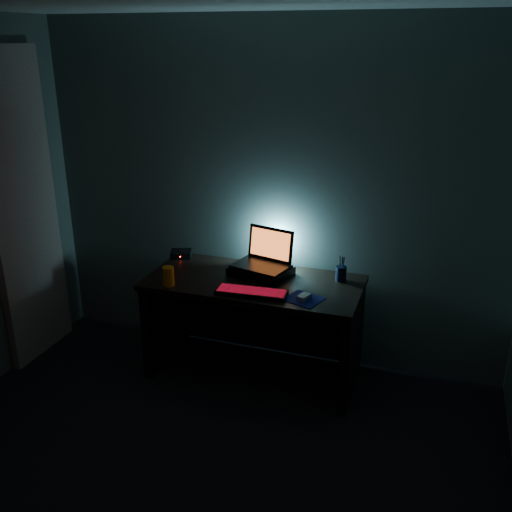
{
  "coord_description": "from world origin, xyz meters",
  "views": [
    {
      "loc": [
        1.18,
        -1.84,
        2.33
      ],
      "look_at": [
        0.03,
        1.57,
        0.95
      ],
      "focal_mm": 40.0,
      "sensor_mm": 36.0,
      "label": 1
    }
  ],
  "objects": [
    {
      "name": "room",
      "position": [
        0.0,
        0.0,
        1.25
      ],
      "size": [
        3.5,
        4.0,
        2.5
      ],
      "color": "black",
      "rests_on": "ground"
    },
    {
      "name": "desk",
      "position": [
        0.0,
        1.67,
        0.49
      ],
      "size": [
        1.5,
        0.7,
        0.75
      ],
      "color": "black",
      "rests_on": "ground"
    },
    {
      "name": "curtain",
      "position": [
        -1.71,
        1.42,
        1.15
      ],
      "size": [
        0.06,
        0.65,
        2.3
      ],
      "primitive_type": "cube",
      "color": "beige",
      "rests_on": "ground"
    },
    {
      "name": "riser",
      "position": [
        0.02,
        1.73,
        0.78
      ],
      "size": [
        0.46,
        0.39,
        0.06
      ],
      "primitive_type": "cube",
      "rotation": [
        0.0,
        0.0,
        -0.24
      ],
      "color": "black",
      "rests_on": "desk"
    },
    {
      "name": "laptop",
      "position": [
        0.03,
        1.78,
        0.87
      ],
      "size": [
        0.43,
        0.36,
        0.26
      ],
      "rotation": [
        0.0,
        0.0,
        -0.24
      ],
      "color": "black",
      "rests_on": "riser"
    },
    {
      "name": "keyboard",
      "position": [
        0.06,
        1.4,
        0.76
      ],
      "size": [
        0.48,
        0.19,
        0.03
      ],
      "rotation": [
        0.0,
        0.0,
        0.07
      ],
      "color": "black",
      "rests_on": "desk"
    },
    {
      "name": "mousepad",
      "position": [
        0.41,
        1.43,
        0.75
      ],
      "size": [
        0.27,
        0.26,
        0.0
      ],
      "primitive_type": "cube",
      "rotation": [
        0.0,
        0.0,
        -0.32
      ],
      "color": "navy",
      "rests_on": "desk"
    },
    {
      "name": "mouse",
      "position": [
        0.41,
        1.43,
        0.77
      ],
      "size": [
        0.08,
        0.11,
        0.03
      ],
      "primitive_type": "cube",
      "rotation": [
        0.0,
        0.0,
        -0.32
      ],
      "color": "gray",
      "rests_on": "mousepad"
    },
    {
      "name": "pen_cup",
      "position": [
        0.58,
        1.81,
        0.8
      ],
      "size": [
        0.08,
        0.08,
        0.11
      ],
      "primitive_type": "cylinder",
      "rotation": [
        0.0,
        0.0,
        -0.14
      ],
      "color": "black",
      "rests_on": "desk"
    },
    {
      "name": "juice_glass",
      "position": [
        -0.52,
        1.35,
        0.82
      ],
      "size": [
        0.1,
        0.1,
        0.13
      ],
      "primitive_type": "cylinder",
      "rotation": [
        0.0,
        0.0,
        -0.3
      ],
      "color": "orange",
      "rests_on": "desk"
    },
    {
      "name": "router",
      "position": [
        -0.68,
        1.87,
        0.78
      ],
      "size": [
        0.19,
        0.17,
        0.05
      ],
      "rotation": [
        0.0,
        0.0,
        0.35
      ],
      "color": "black",
      "rests_on": "desk"
    }
  ]
}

